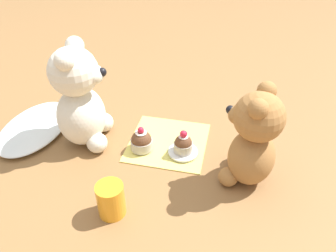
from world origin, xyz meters
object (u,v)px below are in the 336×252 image
Objects in this scene: cupcake_near_cream_bear at (141,141)px; saucer_plate at (183,152)px; juice_glass at (111,200)px; teddy_bear_cream at (80,99)px; cupcake_near_tan_bear at (183,144)px; teddy_bear_tan at (253,140)px.

cupcake_near_cream_bear reaches higher than saucer_plate.
saucer_plate is (0.01, -0.11, -0.02)m from cupcake_near_cream_bear.
teddy_bear_cream is at bearing 35.25° from juice_glass.
juice_glass is (-0.22, 0.11, 0.03)m from saucer_plate.
teddy_bear_cream is 0.29m from saucer_plate.
cupcake_near_cream_bear is at bearing -103.71° from teddy_bear_cream.
teddy_bear_cream is at bearing 89.46° from cupcake_near_tan_bear.
cupcake_near_tan_bear reaches higher than saucer_plate.
teddy_bear_cream is 0.28m from juice_glass.
teddy_bear_cream is at bearing 89.46° from saucer_plate.
teddy_bear_tan is 3.10× the size of juice_glass.
juice_glass reaches higher than cupcake_near_cream_bear.
teddy_bear_tan is at bearing -107.04° from cupcake_near_tan_bear.
juice_glass is at bearing -45.54° from teddy_bear_tan.
saucer_plate is at bearing -86.69° from cupcake_near_cream_bear.
teddy_bear_cream is at bearing -83.75° from teddy_bear_tan.
teddy_bear_cream is 4.24× the size of cupcake_near_tan_bear.
saucer_plate is at bearing -93.86° from teddy_bear_tan.
teddy_bear_tan is 3.54× the size of cupcake_near_cream_bear.
teddy_bear_cream is 3.61× the size of saucer_plate.
teddy_bear_tan is at bearing -107.45° from teddy_bear_cream.
cupcake_near_cream_bear is 0.11m from saucer_plate.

